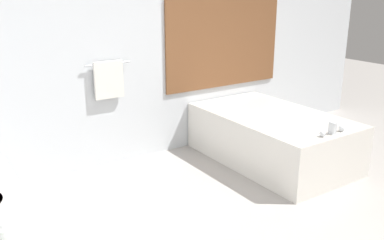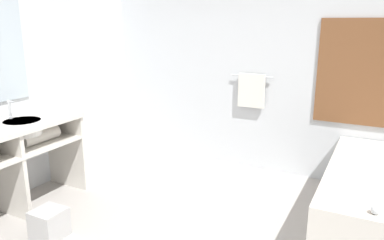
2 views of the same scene
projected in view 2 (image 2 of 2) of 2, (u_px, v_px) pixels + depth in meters
The scene contains 4 objects.
wall_back_with_blinds at pixel (284, 60), 4.23m from camera, with size 7.40×0.13×2.70m.
vanity_counter at pixel (7, 150), 3.41m from camera, with size 0.57×1.50×0.87m.
sink_faucet at pixel (10, 110), 3.57m from camera, with size 0.09×0.04×0.18m.
waste_bin at pixel (49, 223), 3.15m from camera, with size 0.25×0.25×0.25m.
Camera 2 is at (1.09, -2.03, 1.78)m, focal length 35.00 mm.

